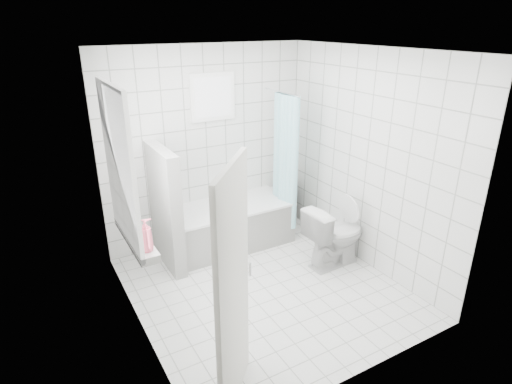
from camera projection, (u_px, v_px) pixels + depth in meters
ground at (265, 288)px, 4.90m from camera, size 3.00×3.00×0.00m
ceiling at (267, 50)px, 3.92m from camera, size 3.00×3.00×0.00m
wall_back at (207, 147)px, 5.62m from camera, size 2.80×0.02×2.60m
wall_front at (369, 243)px, 3.20m from camera, size 2.80×0.02×2.60m
wall_left at (130, 210)px, 3.76m from camera, size 0.02×3.00×2.60m
wall_right at (367, 161)px, 5.06m from camera, size 0.02×3.00×2.60m
window_left at (122, 168)px, 3.91m from camera, size 0.01×0.90×1.40m
window_back at (213, 97)px, 5.38m from camera, size 0.50×0.01×0.50m
window_sill at (136, 238)px, 4.21m from camera, size 0.18×1.02×0.08m
door at (233, 294)px, 3.12m from camera, size 0.56×0.62×2.00m
bathtub at (230, 225)px, 5.75m from camera, size 1.63×0.77×0.58m
partition_wall at (165, 209)px, 5.13m from camera, size 0.15×0.85×1.50m
tiled_ledge at (281, 205)px, 6.42m from camera, size 0.40×0.24×0.55m
toilet at (335, 235)px, 5.25m from camera, size 0.79×0.47×0.79m
curtain_rod at (281, 92)px, 5.44m from camera, size 0.02×0.80×0.02m
shower_curtain at (285, 162)px, 5.67m from camera, size 0.14×0.48×1.78m
tub_faucet at (225, 177)px, 5.86m from camera, size 0.18×0.06×0.06m
sill_bottles at (137, 224)px, 4.08m from camera, size 0.17×0.79×0.32m
ledge_bottles at (285, 181)px, 6.23m from camera, size 0.18×0.19×0.27m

